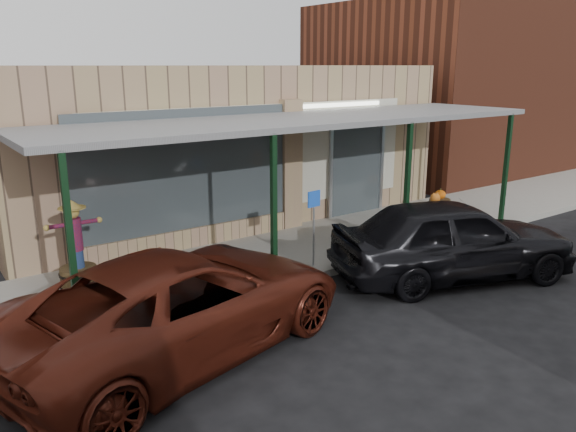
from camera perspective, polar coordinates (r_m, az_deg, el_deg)
ground at (r=10.67m, az=13.41°, el=-8.61°), size 120.00×120.00×0.00m
sidewalk at (r=13.10m, az=1.58°, el=-3.33°), size 40.00×3.20×0.15m
storefront at (r=16.44m, az=-8.06°, el=7.53°), size 12.00×6.25×4.20m
awning at (r=12.46m, az=1.78°, el=9.55°), size 12.00×3.00×3.04m
block_buildings_near at (r=18.20m, az=-4.05°, el=13.65°), size 61.00×8.00×8.00m
barrel_scarecrow at (r=11.09m, az=-20.62°, el=-4.22°), size 1.03×0.83×1.72m
barrel_pumpkin at (r=16.53m, az=15.14°, el=1.20°), size 0.71×0.71×0.69m
handicap_sign at (r=11.49m, az=2.63°, el=-0.22°), size 0.33×0.06×1.60m
parked_sedan at (r=11.76m, az=16.43°, el=-2.24°), size 5.27×3.50×1.67m
car_maroon at (r=8.63m, az=-10.83°, el=-8.64°), size 6.09×3.91×1.56m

